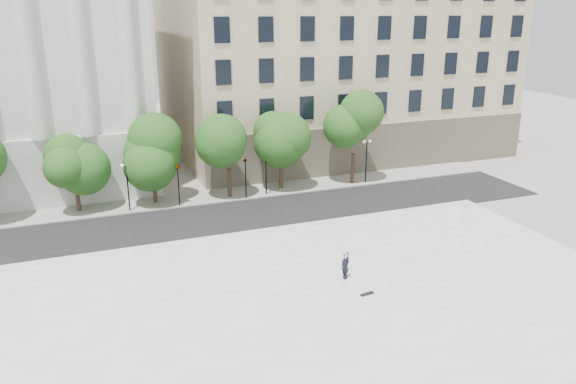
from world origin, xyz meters
The scene contains 11 objects.
ground centered at (0.00, 0.00, 0.00)m, with size 160.00×160.00×0.00m, color #A6A39D.
plaza centered at (0.00, 3.00, 0.23)m, with size 44.00×22.00×0.45m, color white.
street centered at (0.00, 18.00, 0.01)m, with size 60.00×8.00×0.02m, color black.
far_sidewalk centered at (0.00, 24.00, 0.06)m, with size 60.00×4.00×0.12m, color #AFACA2.
building_east centered at (20.00, 38.91, 11.14)m, with size 36.00×26.15×23.00m.
traffic_light_west centered at (-1.15, 22.30, 3.76)m, with size 0.89×1.93×4.26m.
traffic_light_east centered at (4.74, 22.30, 3.64)m, with size 0.61×1.65×4.15m.
person_lying centered at (5.55, 4.46, 0.68)m, with size 0.61×0.40×1.67m, color black.
skateboard centered at (5.82, 2.20, 0.49)m, with size 0.86×0.22×0.09m, color black.
street_trees centered at (-2.94, 23.75, 4.80)m, with size 40.88×4.75×7.34m.
lamp_posts centered at (0.09, 22.60, 2.98)m, with size 35.68×0.28×4.46m.
Camera 1 is at (-8.67, -22.93, 15.93)m, focal length 35.00 mm.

